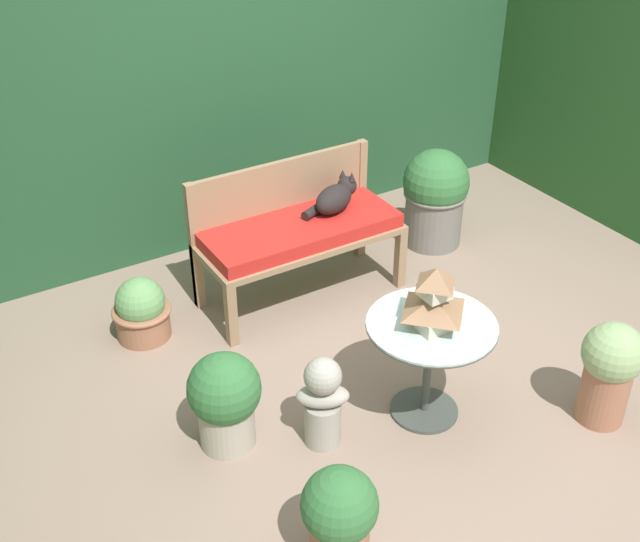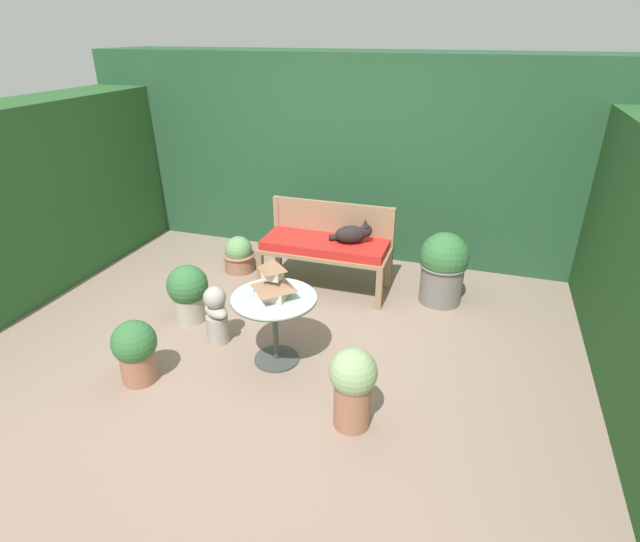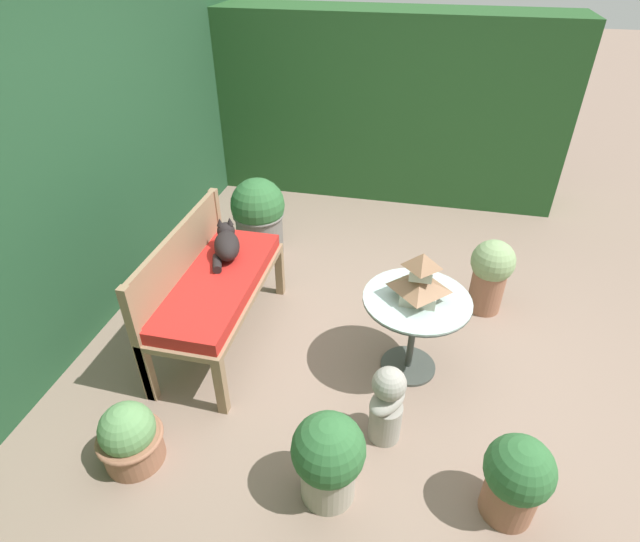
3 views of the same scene
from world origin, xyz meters
name	(u,v)px [view 2 (image 2 of 3)]	position (x,y,z in m)	size (l,w,h in m)	color
ground	(287,336)	(0.00, 0.00, 0.00)	(30.00, 30.00, 0.00)	gray
foliage_hedge_back	(358,152)	(0.00, 2.43, 1.12)	(6.40, 1.04, 2.24)	#234C2D
foliage_hedge_left	(23,201)	(-2.85, 0.16, 0.92)	(0.70, 3.51, 1.84)	#285628
garden_bench	(325,248)	(0.05, 0.98, 0.46)	(1.30, 0.54, 0.55)	#937556
bench_backrest	(332,224)	(0.05, 1.22, 0.63)	(1.30, 0.06, 0.87)	#937556
cat	(353,234)	(0.33, 1.01, 0.64)	(0.43, 0.28, 0.23)	black
patio_table	(275,311)	(0.05, -0.35, 0.47)	(0.67, 0.67, 0.59)	#424742
pagoda_birdhouse	(273,281)	(0.05, -0.35, 0.73)	(0.29, 0.29, 0.33)	beige
garden_bust	(216,314)	(-0.54, -0.25, 0.27)	(0.31, 0.27, 0.53)	#A39E93
potted_plant_path_edge	(443,267)	(1.22, 1.08, 0.37)	(0.47, 0.47, 0.72)	slate
potted_plant_hedge_corner	(188,292)	(-0.96, 0.00, 0.29)	(0.38, 0.38, 0.55)	#ADA393
potted_plant_table_far	(353,385)	(0.83, -0.87, 0.34)	(0.32, 0.32, 0.60)	#9E664C
potted_plant_bench_left	(136,350)	(-0.86, -0.91, 0.28)	(0.34, 0.34, 0.51)	#9E664C
potted_plant_table_near	(239,255)	(-1.00, 1.10, 0.19)	(0.36, 0.36, 0.40)	#9E664C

